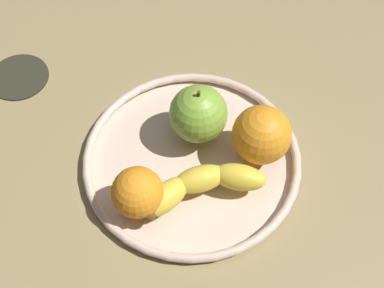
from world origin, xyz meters
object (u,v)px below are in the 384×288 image
orange_center (138,192)px  fruit_bowl (192,159)px  apple (199,114)px  ambient_coaster (19,76)px  orange_front_right (262,135)px  banana (200,185)px

orange_center → fruit_bowl: bearing=-132.6°
apple → ambient_coaster: (27.41, -11.05, -5.45)cm
apple → orange_center: apple is taller
apple → orange_front_right: apple is taller
orange_front_right → orange_center: bearing=27.1°
fruit_bowl → apple: (-0.87, -4.18, 4.84)cm
orange_center → orange_front_right: 17.73cm
fruit_bowl → orange_front_right: (-9.09, -0.82, 4.82)cm
fruit_bowl → ambient_coaster: fruit_bowl is taller
fruit_bowl → banana: (-0.99, 5.45, 2.61)cm
banana → orange_front_right: bearing=-159.0°
banana → ambient_coaster: size_ratio=1.85×
banana → orange_center: orange_center is taller
orange_center → orange_front_right: orange_front_right is taller
orange_center → orange_front_right: (-15.77, -8.08, 0.67)cm
fruit_bowl → banana: banana is taller
apple → orange_front_right: size_ratio=1.10×
banana → orange_front_right: (-8.10, -6.27, 2.21)cm
banana → fruit_bowl: bearing=-96.5°
orange_front_right → ambient_coaster: bearing=-22.0°
fruit_bowl → ambient_coaster: (26.54, -15.23, -0.62)cm
fruit_bowl → ambient_coaster: bearing=-29.8°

